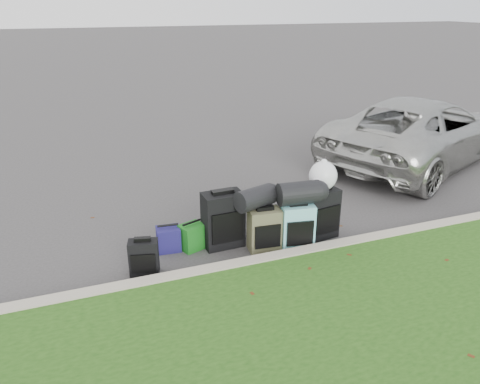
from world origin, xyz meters
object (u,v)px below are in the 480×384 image
object	(u,v)px
suitcase_large_black_right	(321,214)
tote_navy	(169,239)
suitcase_large_black_left	(223,220)
tote_green	(192,237)
suv	(421,131)
suitcase_teal	(297,227)
suitcase_small_black	(144,257)
suitcase_olive	(264,230)

from	to	relation	value
suitcase_large_black_right	tote_navy	bearing A→B (deg)	162.18
suitcase_large_black_left	tote_navy	distance (m)	0.77
tote_green	tote_navy	xyz separation A→B (m)	(-0.31, 0.07, -0.01)
suv	suitcase_teal	bearing A→B (deg)	96.90
suitcase_small_black	suitcase_olive	distance (m)	1.62
suitcase_large_black_right	suitcase_olive	bearing A→B (deg)	176.30
suitcase_small_black	suitcase_olive	bearing A→B (deg)	15.55
suitcase_large_black_left	tote_navy	world-z (taller)	suitcase_large_black_left
tote_green	suitcase_large_black_left	bearing A→B (deg)	-27.39
suitcase_olive	suitcase_teal	bearing A→B (deg)	-8.17
suitcase_teal	tote_navy	xyz separation A→B (m)	(-1.64, 0.54, -0.15)
suitcase_small_black	suitcase_large_black_left	world-z (taller)	suitcase_large_black_left
suv	suitcase_large_black_left	xyz separation A→B (m)	(-4.92, -1.97, -0.29)
suv	tote_navy	bearing A→B (deg)	84.28
suitcase_large_black_left	suitcase_large_black_right	distance (m)	1.39
suitcase_teal	suitcase_olive	bearing A→B (deg)	176.07
suitcase_large_black_left	tote_navy	bearing A→B (deg)	167.96
suitcase_olive	tote_navy	world-z (taller)	suitcase_olive
suitcase_olive	tote_green	distance (m)	0.98
suitcase_large_black_right	tote_green	size ratio (longest dim) A/B	2.04
suv	suitcase_olive	size ratio (longest dim) A/B	8.32
tote_green	tote_navy	world-z (taller)	tote_green
suitcase_small_black	suitcase_large_black_right	xyz separation A→B (m)	(2.50, 0.10, 0.13)
suitcase_small_black	suitcase_large_black_right	size ratio (longest dim) A/B	0.62
suitcase_small_black	suitcase_large_black_left	size ratio (longest dim) A/B	0.58
suv	suitcase_large_black_right	bearing A→B (deg)	98.08
suitcase_large_black_left	suitcase_olive	world-z (taller)	suitcase_large_black_left
suitcase_small_black	tote_navy	size ratio (longest dim) A/B	1.35
suitcase_teal	tote_green	xyz separation A→B (m)	(-1.33, 0.47, -0.14)
tote_navy	suitcase_teal	bearing A→B (deg)	-12.86
suitcase_large_black_left	tote_navy	xyz separation A→B (m)	(-0.73, 0.13, -0.22)
suv	tote_green	size ratio (longest dim) A/B	13.85
suitcase_large_black_right	tote_green	bearing A→B (deg)	162.64
suitcase_large_black_left	suitcase_large_black_right	size ratio (longest dim) A/B	1.08
suitcase_olive	suitcase_small_black	bearing A→B (deg)	-173.07
suv	suitcase_olive	world-z (taller)	suv
tote_green	suitcase_small_black	bearing A→B (deg)	-170.27
suitcase_large_black_right	tote_green	distance (m)	1.82
suitcase_small_black	tote_green	distance (m)	0.82
suitcase_teal	tote_navy	world-z (taller)	suitcase_teal
suv	suitcase_large_black_left	distance (m)	5.31
suitcase_small_black	suitcase_teal	distance (m)	2.05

